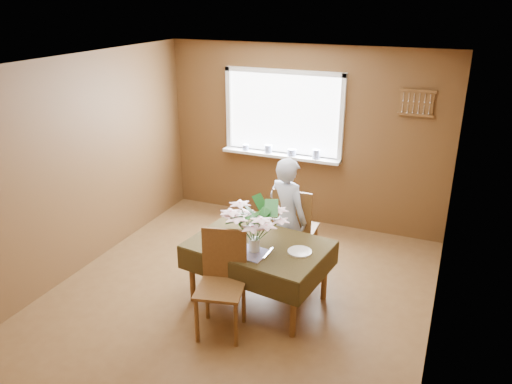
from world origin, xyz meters
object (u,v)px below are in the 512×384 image
at_px(chair_far, 294,227).
at_px(flower_bouquet, 254,223).
at_px(dining_table, 259,250).
at_px(chair_near, 222,278).
at_px(seated_woman, 287,218).

height_order(chair_far, flower_bouquet, flower_bouquet).
distance_m(dining_table, chair_far, 0.75).
xyz_separation_m(chair_near, flower_bouquet, (0.17, 0.40, 0.45)).
relative_size(dining_table, seated_woman, 1.06).
distance_m(dining_table, flower_bouquet, 0.44).
distance_m(dining_table, seated_woman, 0.66).
distance_m(chair_near, seated_woman, 1.25).
bearing_deg(seated_woman, chair_near, 100.36).
xyz_separation_m(dining_table, flower_bouquet, (0.03, -0.17, 0.40)).
height_order(chair_far, seated_woman, seated_woman).
bearing_deg(chair_near, dining_table, 62.89).
bearing_deg(chair_far, flower_bouquet, 79.98).
bearing_deg(flower_bouquet, dining_table, 98.37).
height_order(dining_table, seated_woman, seated_woman).
bearing_deg(chair_far, dining_table, 76.37).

